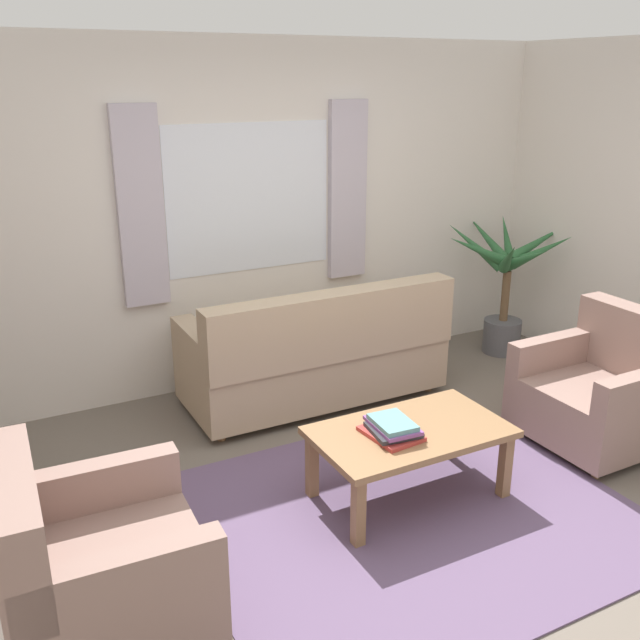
{
  "coord_description": "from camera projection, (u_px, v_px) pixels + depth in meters",
  "views": [
    {
      "loc": [
        -2.03,
        -2.78,
        2.33
      ],
      "look_at": [
        -0.19,
        0.7,
        0.97
      ],
      "focal_mm": 39.98,
      "sensor_mm": 36.0,
      "label": 1
    }
  ],
  "objects": [
    {
      "name": "ground_plane",
      "position": [
        409.0,
        515.0,
        3.98
      ],
      "size": [
        6.24,
        6.24,
        0.0
      ],
      "primitive_type": "plane",
      "color": "#6B6056"
    },
    {
      "name": "wall_back",
      "position": [
        247.0,
        217.0,
        5.44
      ],
      "size": [
        5.32,
        0.12,
        2.6
      ],
      "primitive_type": "cube",
      "color": "silver",
      "rests_on": "ground_plane"
    },
    {
      "name": "window_with_curtains",
      "position": [
        251.0,
        199.0,
        5.32
      ],
      "size": [
        1.98,
        0.07,
        1.4
      ],
      "color": "white"
    },
    {
      "name": "area_rug",
      "position": [
        409.0,
        514.0,
        3.97
      ],
      "size": [
        2.41,
        2.06,
        0.01
      ],
      "primitive_type": "cube",
      "color": "#604C6B",
      "rests_on": "ground_plane"
    },
    {
      "name": "couch",
      "position": [
        317.0,
        355.0,
        5.24
      ],
      "size": [
        1.9,
        0.82,
        0.92
      ],
      "rotation": [
        0.0,
        0.0,
        3.14
      ],
      "color": "tan",
      "rests_on": "ground_plane"
    },
    {
      "name": "armchair_left",
      "position": [
        94.0,
        567.0,
        3.01
      ],
      "size": [
        0.85,
        0.87,
        0.88
      ],
      "rotation": [
        0.0,
        0.0,
        1.53
      ],
      "color": "gray",
      "rests_on": "ground_plane"
    },
    {
      "name": "armchair_right",
      "position": [
        602.0,
        391.0,
        4.69
      ],
      "size": [
        0.83,
        0.85,
        0.88
      ],
      "rotation": [
        0.0,
        0.0,
        -1.56
      ],
      "color": "gray",
      "rests_on": "ground_plane"
    },
    {
      "name": "coffee_table",
      "position": [
        410.0,
        438.0,
        4.03
      ],
      "size": [
        1.1,
        0.64,
        0.44
      ],
      "color": "olive",
      "rests_on": "ground_plane"
    },
    {
      "name": "book_stack_on_table",
      "position": [
        392.0,
        428.0,
        3.92
      ],
      "size": [
        0.29,
        0.34,
        0.1
      ],
      "color": "#B23833",
      "rests_on": "coffee_table"
    },
    {
      "name": "potted_plant",
      "position": [
        505.0,
        284.0,
        6.14
      ],
      "size": [
        1.23,
        1.11,
        1.18
      ],
      "color": "#56565B",
      "rests_on": "ground_plane"
    }
  ]
}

